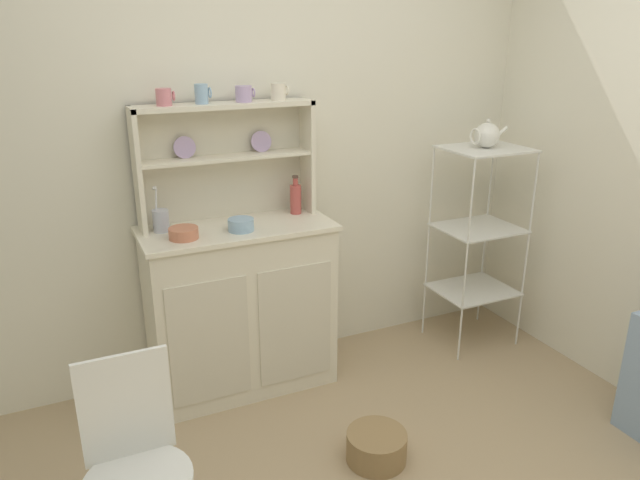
{
  "coord_description": "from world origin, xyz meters",
  "views": [
    {
      "loc": [
        -1.06,
        -1.4,
        1.85
      ],
      "look_at": [
        0.1,
        1.12,
        0.87
      ],
      "focal_mm": 33.29,
      "sensor_mm": 36.0,
      "label": 1
    }
  ],
  "objects_px": {
    "bowl_mixing_large": "(184,233)",
    "jam_bottle": "(296,198)",
    "hutch_shelf_unit": "(224,151)",
    "wire_chair": "(133,453)",
    "utensil_jar": "(161,220)",
    "cup_rose_0": "(164,97)",
    "bakers_rack": "(479,223)",
    "floor_basket": "(376,446)",
    "porcelain_teapot": "(487,135)",
    "hutch_cabinet": "(241,306)"
  },
  "relations": [
    {
      "from": "bowl_mixing_large",
      "to": "jam_bottle",
      "type": "distance_m",
      "value": 0.67
    },
    {
      "from": "hutch_shelf_unit",
      "to": "wire_chair",
      "type": "bearing_deg",
      "value": -120.4
    },
    {
      "from": "utensil_jar",
      "to": "cup_rose_0",
      "type": "bearing_deg",
      "value": 30.24
    },
    {
      "from": "utensil_jar",
      "to": "bowl_mixing_large",
      "type": "bearing_deg",
      "value": -63.36
    },
    {
      "from": "bakers_rack",
      "to": "hutch_shelf_unit",
      "type": "bearing_deg",
      "value": 169.34
    },
    {
      "from": "wire_chair",
      "to": "bakers_rack",
      "type": "bearing_deg",
      "value": 16.6
    },
    {
      "from": "bowl_mixing_large",
      "to": "cup_rose_0",
      "type": "bearing_deg",
      "value": 90.31
    },
    {
      "from": "bowl_mixing_large",
      "to": "bakers_rack",
      "type": "bearing_deg",
      "value": -1.29
    },
    {
      "from": "floor_basket",
      "to": "porcelain_teapot",
      "type": "bearing_deg",
      "value": 33.96
    },
    {
      "from": "floor_basket",
      "to": "bowl_mixing_large",
      "type": "bearing_deg",
      "value": 129.22
    },
    {
      "from": "bowl_mixing_large",
      "to": "utensil_jar",
      "type": "relative_size",
      "value": 0.62
    },
    {
      "from": "cup_rose_0",
      "to": "jam_bottle",
      "type": "bearing_deg",
      "value": -3.19
    },
    {
      "from": "bakers_rack",
      "to": "floor_basket",
      "type": "xyz_separation_m",
      "value": [
        -1.1,
        -0.74,
        -0.71
      ]
    },
    {
      "from": "hutch_shelf_unit",
      "to": "jam_bottle",
      "type": "height_order",
      "value": "hutch_shelf_unit"
    },
    {
      "from": "floor_basket",
      "to": "porcelain_teapot",
      "type": "distance_m",
      "value": 1.81
    },
    {
      "from": "wire_chair",
      "to": "bowl_mixing_large",
      "type": "bearing_deg",
      "value": 60.19
    },
    {
      "from": "hutch_shelf_unit",
      "to": "bakers_rack",
      "type": "relative_size",
      "value": 0.74
    },
    {
      "from": "porcelain_teapot",
      "to": "hutch_cabinet",
      "type": "bearing_deg",
      "value": 175.58
    },
    {
      "from": "jam_bottle",
      "to": "cup_rose_0",
      "type": "bearing_deg",
      "value": 176.81
    },
    {
      "from": "hutch_cabinet",
      "to": "floor_basket",
      "type": "distance_m",
      "value": 1.01
    },
    {
      "from": "bakers_rack",
      "to": "jam_bottle",
      "type": "relative_size",
      "value": 5.86
    },
    {
      "from": "bakers_rack",
      "to": "jam_bottle",
      "type": "bearing_deg",
      "value": 169.72
    },
    {
      "from": "wire_chair",
      "to": "bowl_mixing_large",
      "type": "height_order",
      "value": "bowl_mixing_large"
    },
    {
      "from": "wire_chair",
      "to": "porcelain_teapot",
      "type": "relative_size",
      "value": 3.65
    },
    {
      "from": "porcelain_teapot",
      "to": "jam_bottle",
      "type": "bearing_deg",
      "value": 169.71
    },
    {
      "from": "hutch_cabinet",
      "to": "utensil_jar",
      "type": "relative_size",
      "value": 4.31
    },
    {
      "from": "jam_bottle",
      "to": "porcelain_teapot",
      "type": "height_order",
      "value": "porcelain_teapot"
    },
    {
      "from": "floor_basket",
      "to": "cup_rose_0",
      "type": "xyz_separation_m",
      "value": [
        -0.64,
        0.98,
        1.49
      ]
    },
    {
      "from": "bakers_rack",
      "to": "wire_chair",
      "type": "xyz_separation_m",
      "value": [
        -2.15,
        -0.91,
        -0.26
      ]
    },
    {
      "from": "wire_chair",
      "to": "utensil_jar",
      "type": "relative_size",
      "value": 3.75
    },
    {
      "from": "hutch_shelf_unit",
      "to": "porcelain_teapot",
      "type": "xyz_separation_m",
      "value": [
        1.45,
        -0.27,
        0.02
      ]
    },
    {
      "from": "porcelain_teapot",
      "to": "bowl_mixing_large",
      "type": "bearing_deg",
      "value": 178.71
    },
    {
      "from": "hutch_cabinet",
      "to": "floor_basket",
      "type": "relative_size",
      "value": 3.55
    },
    {
      "from": "porcelain_teapot",
      "to": "cup_rose_0",
      "type": "bearing_deg",
      "value": 172.31
    },
    {
      "from": "bowl_mixing_large",
      "to": "hutch_shelf_unit",
      "type": "bearing_deg",
      "value": 39.58
    },
    {
      "from": "floor_basket",
      "to": "jam_bottle",
      "type": "height_order",
      "value": "jam_bottle"
    },
    {
      "from": "hutch_shelf_unit",
      "to": "wire_chair",
      "type": "height_order",
      "value": "hutch_shelf_unit"
    },
    {
      "from": "wire_chair",
      "to": "jam_bottle",
      "type": "relative_size",
      "value": 4.07
    },
    {
      "from": "floor_basket",
      "to": "utensil_jar",
      "type": "distance_m",
      "value": 1.48
    },
    {
      "from": "wire_chair",
      "to": "cup_rose_0",
      "type": "relative_size",
      "value": 9.78
    },
    {
      "from": "floor_basket",
      "to": "bakers_rack",
      "type": "bearing_deg",
      "value": 33.92
    },
    {
      "from": "floor_basket",
      "to": "bowl_mixing_large",
      "type": "distance_m",
      "value": 1.33
    },
    {
      "from": "floor_basket",
      "to": "wire_chair",
      "type": "bearing_deg",
      "value": -170.69
    },
    {
      "from": "hutch_cabinet",
      "to": "jam_bottle",
      "type": "height_order",
      "value": "jam_bottle"
    },
    {
      "from": "wire_chair",
      "to": "floor_basket",
      "type": "distance_m",
      "value": 1.15
    },
    {
      "from": "hutch_cabinet",
      "to": "bakers_rack",
      "type": "relative_size",
      "value": 0.8
    },
    {
      "from": "bakers_rack",
      "to": "floor_basket",
      "type": "relative_size",
      "value": 4.44
    },
    {
      "from": "cup_rose_0",
      "to": "utensil_jar",
      "type": "bearing_deg",
      "value": -149.76
    },
    {
      "from": "bowl_mixing_large",
      "to": "porcelain_teapot",
      "type": "relative_size",
      "value": 0.6
    },
    {
      "from": "bakers_rack",
      "to": "cup_rose_0",
      "type": "xyz_separation_m",
      "value": [
        -1.74,
        0.23,
        0.78
      ]
    }
  ]
}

